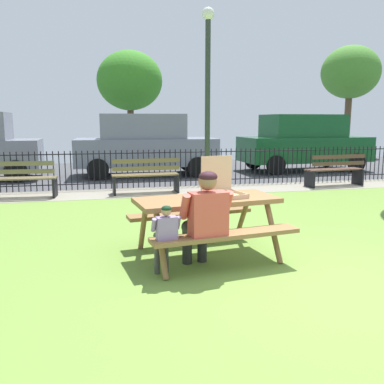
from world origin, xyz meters
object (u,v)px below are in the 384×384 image
(park_bench_right, at_px, (335,171))
(parked_car_left, at_px, (145,144))
(park_bench_left, at_px, (19,180))
(parked_car_center, at_px, (304,142))
(pizza_box_open, at_px, (222,189))
(lamp_post_walkway, at_px, (208,84))
(child_at_table, at_px, (165,234))
(far_tree_midleft, at_px, (130,81))
(picnic_table_foreground, at_px, (207,211))
(pizza_slice_on_table, at_px, (198,198))
(far_tree_center, at_px, (350,73))
(park_bench_center, at_px, (146,176))
(adult_at_table, at_px, (205,217))

(park_bench_right, relative_size, parked_car_left, 0.37)
(park_bench_left, xyz_separation_m, parked_car_center, (8.73, 3.30, 0.59))
(pizza_box_open, bearing_deg, parked_car_center, 56.17)
(park_bench_right, bearing_deg, lamp_post_walkway, -171.59)
(child_at_table, height_order, far_tree_midleft, far_tree_midleft)
(park_bench_left, height_order, parked_car_left, parked_car_left)
(picnic_table_foreground, relative_size, parked_car_left, 0.45)
(pizza_slice_on_table, distance_m, park_bench_right, 6.92)
(park_bench_right, distance_m, parked_car_left, 5.79)
(far_tree_midleft, height_order, far_tree_center, far_tree_center)
(picnic_table_foreground, relative_size, park_bench_right, 1.22)
(pizza_slice_on_table, distance_m, park_bench_left, 5.70)
(park_bench_center, xyz_separation_m, lamp_post_walkway, (1.39, -0.55, 2.14))
(child_at_table, relative_size, park_bench_center, 0.52)
(park_bench_left, distance_m, parked_car_center, 9.35)
(adult_at_table, relative_size, parked_car_center, 0.27)
(lamp_post_walkway, bearing_deg, picnic_table_foreground, -104.74)
(child_at_table, bearing_deg, pizza_slice_on_table, 48.96)
(adult_at_table, bearing_deg, pizza_box_open, 57.31)
(pizza_box_open, distance_m, pizza_slice_on_table, 0.39)
(parked_car_center, bearing_deg, park_bench_left, -159.28)
(picnic_table_foreground, distance_m, far_tree_midleft, 13.63)
(parked_car_left, bearing_deg, lamp_post_walkway, -74.98)
(pizza_box_open, height_order, lamp_post_walkway, lamp_post_walkway)
(adult_at_table, xyz_separation_m, parked_car_left, (0.25, 8.62, 0.35))
(adult_at_table, xyz_separation_m, parked_car_center, (5.76, 8.62, 0.35))
(pizza_slice_on_table, height_order, park_bench_left, park_bench_left)
(parked_car_left, xyz_separation_m, far_tree_midleft, (-0.07, 5.24, 2.41))
(pizza_slice_on_table, xyz_separation_m, park_bench_right, (4.94, 4.84, -0.36))
(pizza_slice_on_table, bearing_deg, parked_car_left, 88.46)
(far_tree_midleft, bearing_deg, child_at_table, -92.71)
(park_bench_left, distance_m, far_tree_midleft, 9.59)
(pizza_slice_on_table, bearing_deg, parked_car_center, 54.83)
(lamp_post_walkway, bearing_deg, park_bench_center, 158.53)
(pizza_box_open, height_order, parked_car_left, parked_car_left)
(picnic_table_foreground, height_order, lamp_post_walkway, lamp_post_walkway)
(far_tree_midleft, bearing_deg, far_tree_center, -0.00)
(parked_car_left, bearing_deg, park_bench_left, -134.22)
(picnic_table_foreground, xyz_separation_m, lamp_post_walkway, (1.12, 4.25, 1.95))
(child_at_table, xyz_separation_m, park_bench_left, (-2.49, 5.42, -0.09))
(pizza_box_open, relative_size, pizza_slice_on_table, 1.95)
(park_bench_right, xyz_separation_m, lamp_post_walkway, (-3.69, -0.55, 2.14))
(picnic_table_foreground, distance_m, pizza_slice_on_table, 0.23)
(far_tree_center, bearing_deg, parked_car_center, -134.14)
(park_bench_left, height_order, far_tree_center, far_tree_center)
(park_bench_left, relative_size, parked_car_left, 0.36)
(adult_at_table, height_order, park_bench_center, adult_at_table)
(child_at_table, bearing_deg, adult_at_table, 11.55)
(parked_car_left, bearing_deg, child_at_table, -94.76)
(picnic_table_foreground, height_order, park_bench_right, park_bench_right)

